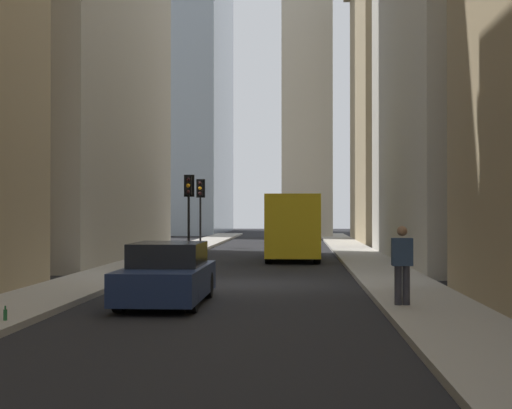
{
  "coord_description": "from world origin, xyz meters",
  "views": [
    {
      "loc": [
        -21.86,
        -1.63,
        2.16
      ],
      "look_at": [
        9.89,
        0.18,
        2.43
      ],
      "focal_mm": 52.19,
      "sensor_mm": 36.0,
      "label": 1
    }
  ],
  "objects_px": {
    "delivery_truck": "(293,227)",
    "pedestrian": "(402,262)",
    "discarded_bottle": "(5,315)",
    "traffic_light_midblock": "(189,195)",
    "sedan_navy": "(167,275)",
    "traffic_light_far_junction": "(200,196)"
  },
  "relations": [
    {
      "from": "discarded_bottle",
      "to": "delivery_truck",
      "type": "bearing_deg",
      "value": -15.01
    },
    {
      "from": "delivery_truck",
      "to": "discarded_bottle",
      "type": "distance_m",
      "value": 19.94
    },
    {
      "from": "pedestrian",
      "to": "discarded_bottle",
      "type": "relative_size",
      "value": 6.27
    },
    {
      "from": "delivery_truck",
      "to": "traffic_light_midblock",
      "type": "distance_m",
      "value": 6.72
    },
    {
      "from": "delivery_truck",
      "to": "pedestrian",
      "type": "bearing_deg",
      "value": -171.57
    },
    {
      "from": "sedan_navy",
      "to": "discarded_bottle",
      "type": "bearing_deg",
      "value": 147.02
    },
    {
      "from": "pedestrian",
      "to": "discarded_bottle",
      "type": "bearing_deg",
      "value": 109.56
    },
    {
      "from": "delivery_truck",
      "to": "traffic_light_midblock",
      "type": "relative_size",
      "value": 1.69
    },
    {
      "from": "sedan_navy",
      "to": "traffic_light_far_junction",
      "type": "relative_size",
      "value": 1.1
    },
    {
      "from": "discarded_bottle",
      "to": "traffic_light_midblock",
      "type": "bearing_deg",
      "value": 0.13
    },
    {
      "from": "sedan_navy",
      "to": "pedestrian",
      "type": "distance_m",
      "value": 5.35
    },
    {
      "from": "pedestrian",
      "to": "sedan_navy",
      "type": "bearing_deg",
      "value": 79.97
    },
    {
      "from": "sedan_navy",
      "to": "pedestrian",
      "type": "bearing_deg",
      "value": -100.03
    },
    {
      "from": "sedan_navy",
      "to": "traffic_light_far_junction",
      "type": "distance_m",
      "value": 26.82
    },
    {
      "from": "delivery_truck",
      "to": "traffic_light_midblock",
      "type": "height_order",
      "value": "traffic_light_midblock"
    },
    {
      "from": "traffic_light_midblock",
      "to": "sedan_navy",
      "type": "bearing_deg",
      "value": -172.98
    },
    {
      "from": "delivery_truck",
      "to": "traffic_light_far_junction",
      "type": "bearing_deg",
      "value": 26.83
    },
    {
      "from": "delivery_truck",
      "to": "traffic_light_far_junction",
      "type": "distance_m",
      "value": 12.4
    },
    {
      "from": "sedan_navy",
      "to": "traffic_light_far_junction",
      "type": "bearing_deg",
      "value": 5.92
    },
    {
      "from": "traffic_light_midblock",
      "to": "traffic_light_far_junction",
      "type": "relative_size",
      "value": 0.98
    },
    {
      "from": "delivery_truck",
      "to": "sedan_navy",
      "type": "xyz_separation_m",
      "value": [
        -15.6,
        2.8,
        -0.8
      ]
    },
    {
      "from": "sedan_navy",
      "to": "discarded_bottle",
      "type": "distance_m",
      "value": 4.35
    }
  ]
}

